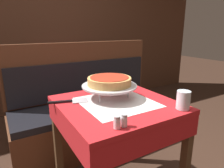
{
  "coord_description": "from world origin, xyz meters",
  "views": [
    {
      "loc": [
        -0.65,
        -1.03,
        1.22
      ],
      "look_at": [
        0.0,
        0.07,
        0.87
      ],
      "focal_mm": 32.0,
      "sensor_mm": 36.0,
      "label": 1
    }
  ],
  "objects_px": {
    "pizza_pan_stand": "(110,86)",
    "deep_dish_pizza": "(110,81)",
    "dining_table_front": "(117,117)",
    "booth_bench": "(91,116)",
    "water_glass_near": "(183,100)",
    "salt_shaker": "(117,122)",
    "condiment_caddy": "(82,61)",
    "pepper_shaker": "(124,120)",
    "dining_table_rear": "(78,72)",
    "pizza_server": "(70,101)"
  },
  "relations": [
    {
      "from": "dining_table_rear",
      "to": "pepper_shaker",
      "type": "relative_size",
      "value": 12.16
    },
    {
      "from": "pepper_shaker",
      "to": "condiment_caddy",
      "type": "relative_size",
      "value": 0.41
    },
    {
      "from": "dining_table_rear",
      "to": "salt_shaker",
      "type": "relative_size",
      "value": 12.12
    },
    {
      "from": "pizza_pan_stand",
      "to": "booth_bench",
      "type": "bearing_deg",
      "value": 76.78
    },
    {
      "from": "booth_bench",
      "to": "water_glass_near",
      "type": "bearing_deg",
      "value": -83.95
    },
    {
      "from": "dining_table_front",
      "to": "pepper_shaker",
      "type": "xyz_separation_m",
      "value": [
        -0.15,
        -0.3,
        0.14
      ]
    },
    {
      "from": "pizza_server",
      "to": "condiment_caddy",
      "type": "height_order",
      "value": "condiment_caddy"
    },
    {
      "from": "pizza_pan_stand",
      "to": "deep_dish_pizza",
      "type": "relative_size",
      "value": 1.27
    },
    {
      "from": "pepper_shaker",
      "to": "water_glass_near",
      "type": "bearing_deg",
      "value": 0.92
    },
    {
      "from": "water_glass_near",
      "to": "pepper_shaker",
      "type": "xyz_separation_m",
      "value": [
        -0.42,
        -0.01,
        -0.02
      ]
    },
    {
      "from": "pepper_shaker",
      "to": "condiment_caddy",
      "type": "height_order",
      "value": "condiment_caddy"
    },
    {
      "from": "pizza_server",
      "to": "salt_shaker",
      "type": "xyz_separation_m",
      "value": [
        0.08,
        -0.46,
        0.03
      ]
    },
    {
      "from": "dining_table_front",
      "to": "condiment_caddy",
      "type": "relative_size",
      "value": 4.89
    },
    {
      "from": "salt_shaker",
      "to": "dining_table_rear",
      "type": "bearing_deg",
      "value": 74.68
    },
    {
      "from": "deep_dish_pizza",
      "to": "pizza_server",
      "type": "xyz_separation_m",
      "value": [
        -0.27,
        0.06,
        -0.12
      ]
    },
    {
      "from": "salt_shaker",
      "to": "pepper_shaker",
      "type": "bearing_deg",
      "value": -0.0
    },
    {
      "from": "deep_dish_pizza",
      "to": "pepper_shaker",
      "type": "distance_m",
      "value": 0.43
    },
    {
      "from": "salt_shaker",
      "to": "water_glass_near",
      "type": "bearing_deg",
      "value": 0.84
    },
    {
      "from": "pizza_server",
      "to": "dining_table_rear",
      "type": "bearing_deg",
      "value": 67.11
    },
    {
      "from": "water_glass_near",
      "to": "dining_table_rear",
      "type": "bearing_deg",
      "value": 88.86
    },
    {
      "from": "water_glass_near",
      "to": "condiment_caddy",
      "type": "distance_m",
      "value": 1.74
    },
    {
      "from": "deep_dish_pizza",
      "to": "water_glass_near",
      "type": "relative_size",
      "value": 2.66
    },
    {
      "from": "booth_bench",
      "to": "deep_dish_pizza",
      "type": "height_order",
      "value": "booth_bench"
    },
    {
      "from": "pizza_server",
      "to": "pepper_shaker",
      "type": "bearing_deg",
      "value": -75.82
    },
    {
      "from": "dining_table_rear",
      "to": "pepper_shaker",
      "type": "distance_m",
      "value": 1.89
    },
    {
      "from": "deep_dish_pizza",
      "to": "water_glass_near",
      "type": "distance_m",
      "value": 0.48
    },
    {
      "from": "booth_bench",
      "to": "water_glass_near",
      "type": "xyz_separation_m",
      "value": [
        0.11,
        -1.07,
        0.5
      ]
    },
    {
      "from": "dining_table_rear",
      "to": "booth_bench",
      "type": "height_order",
      "value": "booth_bench"
    },
    {
      "from": "dining_table_front",
      "to": "pepper_shaker",
      "type": "height_order",
      "value": "pepper_shaker"
    },
    {
      "from": "booth_bench",
      "to": "dining_table_rear",
      "type": "bearing_deg",
      "value": 78.64
    },
    {
      "from": "dining_table_front",
      "to": "deep_dish_pizza",
      "type": "height_order",
      "value": "deep_dish_pizza"
    },
    {
      "from": "pepper_shaker",
      "to": "condiment_caddy",
      "type": "bearing_deg",
      "value": 73.96
    },
    {
      "from": "deep_dish_pizza",
      "to": "salt_shaker",
      "type": "bearing_deg",
      "value": -115.49
    },
    {
      "from": "deep_dish_pizza",
      "to": "pepper_shaker",
      "type": "bearing_deg",
      "value": -110.5
    },
    {
      "from": "pizza_pan_stand",
      "to": "pepper_shaker",
      "type": "relative_size",
      "value": 5.88
    },
    {
      "from": "booth_bench",
      "to": "pepper_shaker",
      "type": "relative_size",
      "value": 25.35
    },
    {
      "from": "booth_bench",
      "to": "pizza_server",
      "type": "height_order",
      "value": "booth_bench"
    },
    {
      "from": "booth_bench",
      "to": "pizza_server",
      "type": "xyz_separation_m",
      "value": [
        -0.43,
        -0.62,
        0.45
      ]
    },
    {
      "from": "pizza_pan_stand",
      "to": "pepper_shaker",
      "type": "distance_m",
      "value": 0.43
    },
    {
      "from": "booth_bench",
      "to": "water_glass_near",
      "type": "distance_m",
      "value": 1.19
    },
    {
      "from": "dining_table_front",
      "to": "water_glass_near",
      "type": "xyz_separation_m",
      "value": [
        0.28,
        -0.3,
        0.16
      ]
    },
    {
      "from": "condiment_caddy",
      "to": "booth_bench",
      "type": "bearing_deg",
      "value": -106.15
    },
    {
      "from": "dining_table_front",
      "to": "dining_table_rear",
      "type": "xyz_separation_m",
      "value": [
        0.31,
        1.52,
        -0.0
      ]
    },
    {
      "from": "dining_table_front",
      "to": "pepper_shaker",
      "type": "relative_size",
      "value": 12.03
    },
    {
      "from": "pizza_pan_stand",
      "to": "condiment_caddy",
      "type": "distance_m",
      "value": 1.39
    },
    {
      "from": "dining_table_rear",
      "to": "water_glass_near",
      "type": "relative_size",
      "value": 6.98
    },
    {
      "from": "pizza_server",
      "to": "water_glass_near",
      "type": "relative_size",
      "value": 2.34
    },
    {
      "from": "booth_bench",
      "to": "deep_dish_pizza",
      "type": "xyz_separation_m",
      "value": [
        -0.16,
        -0.68,
        0.57
      ]
    },
    {
      "from": "pizza_pan_stand",
      "to": "water_glass_near",
      "type": "distance_m",
      "value": 0.48
    },
    {
      "from": "pizza_pan_stand",
      "to": "pizza_server",
      "type": "xyz_separation_m",
      "value": [
        -0.27,
        0.06,
        -0.08
      ]
    }
  ]
}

